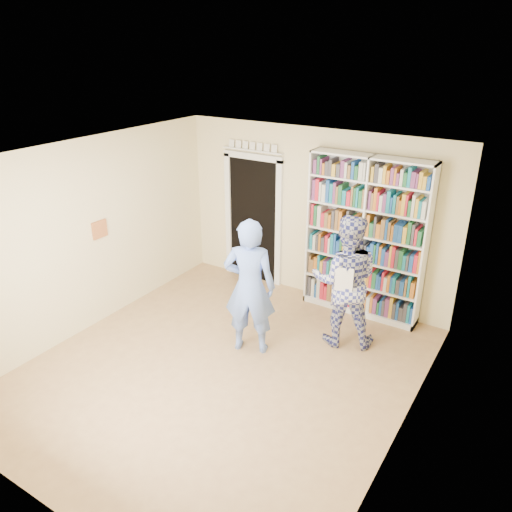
% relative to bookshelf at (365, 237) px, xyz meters
% --- Properties ---
extents(floor, '(5.00, 5.00, 0.00)m').
position_rel_bookshelf_xyz_m(floor, '(-0.92, -2.34, -1.22)').
color(floor, '#9B724B').
rests_on(floor, ground).
extents(ceiling, '(5.00, 5.00, 0.00)m').
position_rel_bookshelf_xyz_m(ceiling, '(-0.92, -2.34, 1.48)').
color(ceiling, white).
rests_on(ceiling, wall_back).
extents(wall_back, '(4.50, 0.00, 4.50)m').
position_rel_bookshelf_xyz_m(wall_back, '(-0.92, 0.16, 0.13)').
color(wall_back, beige).
rests_on(wall_back, floor).
extents(wall_left, '(0.00, 5.00, 5.00)m').
position_rel_bookshelf_xyz_m(wall_left, '(-3.17, -2.34, 0.13)').
color(wall_left, beige).
rests_on(wall_left, floor).
extents(wall_right, '(0.00, 5.00, 5.00)m').
position_rel_bookshelf_xyz_m(wall_right, '(1.33, -2.34, 0.13)').
color(wall_right, beige).
rests_on(wall_right, floor).
extents(bookshelf, '(1.76, 0.33, 2.42)m').
position_rel_bookshelf_xyz_m(bookshelf, '(0.00, 0.00, 0.00)').
color(bookshelf, white).
rests_on(bookshelf, floor).
extents(doorway, '(1.10, 0.08, 2.43)m').
position_rel_bookshelf_xyz_m(doorway, '(-2.02, 0.13, -0.04)').
color(doorway, black).
rests_on(doorway, floor).
extents(wall_art, '(0.03, 0.25, 0.25)m').
position_rel_bookshelf_xyz_m(wall_art, '(-3.15, -2.14, 0.18)').
color(wall_art, brown).
rests_on(wall_art, wall_left).
extents(man_blue, '(0.80, 0.67, 1.86)m').
position_rel_bookshelf_xyz_m(man_blue, '(-0.88, -1.75, -0.29)').
color(man_blue, '#668AE4').
rests_on(man_blue, floor).
extents(man_plaid, '(1.10, 1.00, 1.85)m').
position_rel_bookshelf_xyz_m(man_plaid, '(0.09, -0.92, -0.30)').
color(man_plaid, navy).
rests_on(man_plaid, floor).
extents(paper_sheet, '(0.22, 0.08, 0.32)m').
position_rel_bookshelf_xyz_m(paper_sheet, '(0.18, -1.20, -0.14)').
color(paper_sheet, white).
rests_on(paper_sheet, man_plaid).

